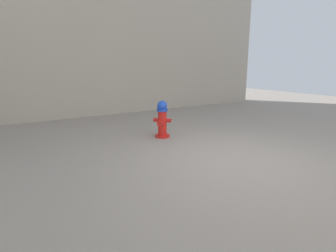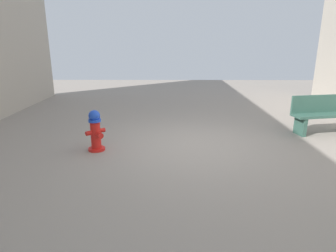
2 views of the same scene
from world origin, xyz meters
name	(u,v)px [view 2 (image 2 of 2)]	position (x,y,z in m)	size (l,w,h in m)	color
ground_plane	(194,145)	(0.00, 0.00, 0.00)	(23.40, 23.40, 0.00)	gray
fire_hydrant	(96,131)	(2.10, 0.31, 0.44)	(0.39, 0.39, 0.87)	red
bench_near	(326,113)	(-3.38, -0.99, 0.50)	(1.84, 0.76, 0.95)	#33594C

